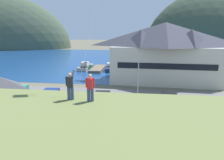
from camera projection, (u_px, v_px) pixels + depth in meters
name	position (u px, v px, depth m)	size (l,w,h in m)	color
ground_plane	(93.00, 127.00, 21.28)	(600.00, 600.00, 0.00)	#66604C
parking_lot_pad	(101.00, 110.00, 26.10)	(40.00, 20.00, 0.10)	slate
bay_water	(125.00, 59.00, 79.24)	(360.00, 84.00, 0.03)	navy
far_hill_east_peak	(208.00, 49.00, 127.35)	(82.07, 61.81, 72.41)	#3D4C38
harbor_lodge	(164.00, 51.00, 40.22)	(22.89, 12.87, 12.12)	beige
storage_shed_near_lot	(1.00, 93.00, 25.30)	(6.34, 5.08, 4.61)	#338475
storage_shed_waterside	(123.00, 70.00, 41.58)	(5.45, 4.88, 4.47)	beige
wharf_dock	(98.00, 69.00, 54.72)	(3.20, 10.40, 0.70)	#70604C
moored_boat_wharfside	(85.00, 67.00, 55.40)	(2.91, 8.19, 2.16)	#A8A399
moored_boat_outer_mooring	(110.00, 68.00, 53.93)	(3.01, 7.60, 2.16)	navy
moored_boat_inner_slip	(86.00, 67.00, 54.62)	(2.53, 6.21, 2.16)	#23564C
parked_car_front_row_red	(52.00, 95.00, 29.10)	(4.31, 2.28, 1.82)	navy
parked_car_mid_row_center	(212.00, 126.00, 19.32)	(4.30, 2.25, 1.82)	red
parked_car_front_row_silver	(105.00, 122.00, 20.23)	(4.25, 2.15, 1.82)	navy
parked_car_mid_row_near	(168.00, 99.00, 27.12)	(4.34, 2.34, 1.82)	black
parked_car_back_row_right	(103.00, 98.00, 27.75)	(4.24, 2.13, 1.82)	black
parked_car_lone_by_shed	(213.00, 104.00, 25.13)	(4.30, 2.26, 1.82)	#236633
parked_car_front_row_end	(66.00, 112.00, 22.65)	(4.31, 2.28, 1.82)	black
parking_light_pole	(138.00, 71.00, 29.90)	(0.24, 0.78, 7.40)	#ADADB2
person_kite_flyer	(70.00, 85.00, 12.36)	(0.52, 0.68, 1.86)	#384770
person_companion	(90.00, 87.00, 12.04)	(0.54, 0.40, 1.74)	#384770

